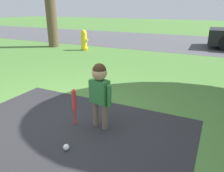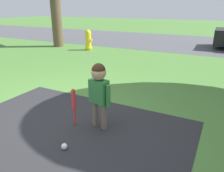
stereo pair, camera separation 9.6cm
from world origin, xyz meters
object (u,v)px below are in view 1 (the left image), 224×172
object	(u,v)px
sports_ball	(66,147)
fire_hydrant	(84,40)
child	(100,87)
baseball_bat	(74,102)

from	to	relation	value
sports_ball	fire_hydrant	distance (m)	6.80
child	fire_hydrant	distance (m)	6.28
baseball_bat	child	bearing A→B (deg)	16.93
fire_hydrant	baseball_bat	bearing A→B (deg)	-58.56
baseball_bat	sports_ball	bearing A→B (deg)	-65.88
baseball_bat	fire_hydrant	xyz separation A→B (m)	(-3.22, 5.26, 0.02)
child	sports_ball	world-z (taller)	child
child	fire_hydrant	world-z (taller)	child
sports_ball	fire_hydrant	xyz separation A→B (m)	(-3.47, 5.84, 0.37)
baseball_bat	sports_ball	distance (m)	0.72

